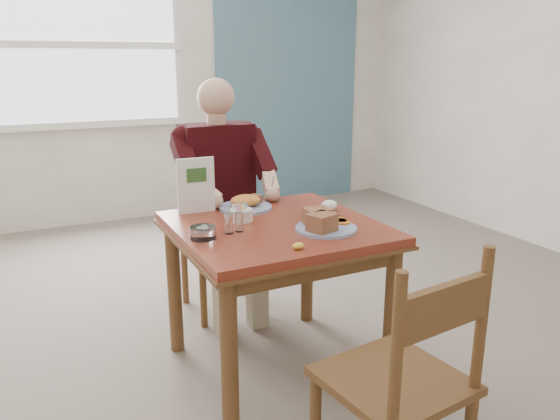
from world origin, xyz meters
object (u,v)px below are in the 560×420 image
table (276,246)px  near_plate (323,223)px  far_plate (246,203)px  diner (222,181)px  chair_near (404,384)px  chair_far (218,232)px

table → near_plate: near_plate is taller
near_plate → far_plate: size_ratio=0.94×
table → near_plate: size_ratio=2.91×
far_plate → table: bearing=-86.2°
table → diner: (0.00, 0.71, 0.17)m
diner → table: bearing=-90.0°
table → chair_near: (-0.01, -0.97, -0.16)m
chair_far → diner: (0.00, -0.09, 0.33)m
chair_far → far_plate: chair_far is taller
chair_near → diner: diner is taller
diner → near_plate: 0.90m
chair_near → diner: (0.01, 1.68, 0.33)m
chair_near → near_plate: (0.16, 0.79, 0.31)m
table → near_plate: (0.15, -0.18, 0.15)m
chair_near → far_plate: size_ratio=2.83×
chair_near → near_plate: size_ratio=3.01×
chair_near → diner: bearing=89.6°
table → far_plate: far_plate is taller
near_plate → diner: bearing=99.3°
chair_near → diner: size_ratio=0.69×
diner → near_plate: size_ratio=4.39×
near_plate → far_plate: near_plate is taller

